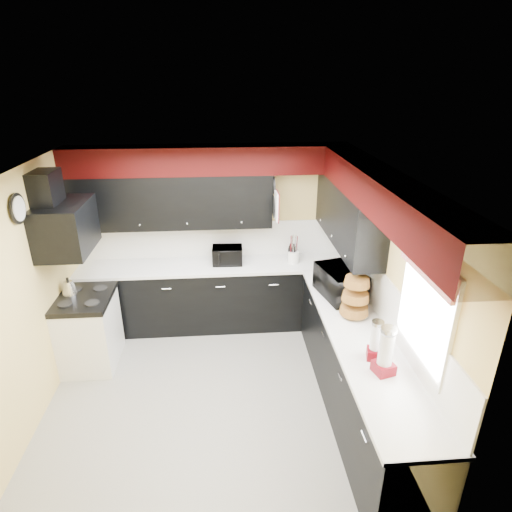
{
  "coord_description": "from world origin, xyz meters",
  "views": [
    {
      "loc": [
        0.17,
        -3.8,
        3.34
      ],
      "look_at": [
        0.54,
        0.9,
        1.3
      ],
      "focal_mm": 30.0,
      "sensor_mm": 36.0,
      "label": 1
    }
  ],
  "objects": [
    {
      "name": "pan_top",
      "position": [
        0.82,
        1.55,
        2.0
      ],
      "size": [
        0.03,
        0.22,
        0.4
      ],
      "primitive_type": null,
      "color": "black",
      "rests_on": "upper_back"
    },
    {
      "name": "soffit_right",
      "position": [
        1.62,
        -0.18,
        2.33
      ],
      "size": [
        0.36,
        3.24,
        0.35
      ],
      "primitive_type": "cube",
      "color": "black",
      "rests_on": "wall_right"
    },
    {
      "name": "baskets",
      "position": [
        1.52,
        0.05,
        1.18
      ],
      "size": [
        0.27,
        0.27,
        0.5
      ],
      "primitive_type": null,
      "color": "brown",
      "rests_on": "upper_right"
    },
    {
      "name": "hood",
      "position": [
        -1.55,
        0.75,
        1.78
      ],
      "size": [
        0.5,
        0.78,
        0.55
      ],
      "primitive_type": "cube",
      "color": "black",
      "rests_on": "wall_left"
    },
    {
      "name": "counter_right",
      "position": [
        1.5,
        -0.3,
        0.92
      ],
      "size": [
        0.64,
        3.02,
        0.04
      ],
      "primitive_type": "cube",
      "color": "white",
      "rests_on": "cab_right"
    },
    {
      "name": "cooktop",
      "position": [
        -1.5,
        0.75,
        0.89
      ],
      "size": [
        0.62,
        0.77,
        0.06
      ],
      "primitive_type": "cube",
      "color": "black",
      "rests_on": "stove"
    },
    {
      "name": "utensil_crock",
      "position": [
        1.1,
        1.48,
        1.02
      ],
      "size": [
        0.2,
        0.2,
        0.16
      ],
      "primitive_type": "cylinder",
      "rotation": [
        0.0,
        0.0,
        0.39
      ],
      "color": "white",
      "rests_on": "counter_back"
    },
    {
      "name": "upper_back",
      "position": [
        -0.5,
        1.62,
        1.8
      ],
      "size": [
        2.6,
        0.35,
        0.7
      ],
      "primitive_type": "cube",
      "color": "black",
      "rests_on": "wall_back"
    },
    {
      "name": "stove",
      "position": [
        -1.5,
        0.75,
        0.43
      ],
      "size": [
        0.6,
        0.75,
        0.86
      ],
      "primitive_type": "cube",
      "color": "white",
      "rests_on": "ground"
    },
    {
      "name": "valance",
      "position": [
        1.73,
        -0.9,
        1.95
      ],
      "size": [
        0.04,
        0.88,
        0.2
      ],
      "primitive_type": "cube",
      "color": "red",
      "rests_on": "wall_right"
    },
    {
      "name": "splash_back",
      "position": [
        0.0,
        1.79,
        1.19
      ],
      "size": [
        3.6,
        0.02,
        0.5
      ],
      "primitive_type": "cube",
      "color": "white",
      "rests_on": "counter_back"
    },
    {
      "name": "kettle",
      "position": [
        -1.68,
        0.85,
        1.0
      ],
      "size": [
        0.19,
        0.19,
        0.16
      ],
      "primitive_type": null,
      "rotation": [
        0.0,
        0.0,
        -0.1
      ],
      "color": "#B6B7BB",
      "rests_on": "cooktop"
    },
    {
      "name": "counter_back",
      "position": [
        0.0,
        1.5,
        0.92
      ],
      "size": [
        3.62,
        0.64,
        0.04
      ],
      "primitive_type": "cube",
      "color": "white",
      "rests_on": "cab_back"
    },
    {
      "name": "ground",
      "position": [
        0.0,
        0.0,
        0.0
      ],
      "size": [
        3.6,
        3.6,
        0.0
      ],
      "primitive_type": "plane",
      "color": "gray",
      "rests_on": "ground"
    },
    {
      "name": "microwave",
      "position": [
        1.49,
        0.5,
        1.11
      ],
      "size": [
        0.55,
        0.69,
        0.34
      ],
      "primitive_type": "imported",
      "rotation": [
        0.0,
        0.0,
        1.81
      ],
      "color": "black",
      "rests_on": "counter_right"
    },
    {
      "name": "toaster_oven",
      "position": [
        0.2,
        1.52,
        1.06
      ],
      "size": [
        0.41,
        0.35,
        0.23
      ],
      "primitive_type": "imported",
      "rotation": [
        0.0,
        0.0,
        -0.03
      ],
      "color": "black",
      "rests_on": "counter_back"
    },
    {
      "name": "pan_low",
      "position": [
        0.82,
        1.68,
        1.72
      ],
      "size": [
        0.03,
        0.24,
        0.42
      ],
      "primitive_type": null,
      "color": "black",
      "rests_on": "upper_back"
    },
    {
      "name": "cab_back",
      "position": [
        0.0,
        1.5,
        0.45
      ],
      "size": [
        3.6,
        0.6,
        0.9
      ],
      "primitive_type": "cube",
      "color": "black",
      "rests_on": "ground"
    },
    {
      "name": "hood_duct",
      "position": [
        -1.68,
        0.75,
        2.2
      ],
      "size": [
        0.24,
        0.4,
        0.4
      ],
      "primitive_type": "cube",
      "color": "black",
      "rests_on": "wall_left"
    },
    {
      "name": "pan_mid",
      "position": [
        0.82,
        1.42,
        1.75
      ],
      "size": [
        0.03,
        0.28,
        0.46
      ],
      "primitive_type": null,
      "color": "black",
      "rests_on": "upper_back"
    },
    {
      "name": "window",
      "position": [
        1.79,
        -0.9,
        1.55
      ],
      "size": [
        0.03,
        0.86,
        0.96
      ],
      "primitive_type": null,
      "color": "white",
      "rests_on": "wall_right"
    },
    {
      "name": "clock",
      "position": [
        -1.77,
        0.25,
        2.15
      ],
      "size": [
        0.03,
        0.3,
        0.3
      ],
      "primitive_type": null,
      "color": "black",
      "rests_on": "wall_left"
    },
    {
      "name": "dispenser_a",
      "position": [
        1.49,
        -0.69,
        1.12
      ],
      "size": [
        0.16,
        0.16,
        0.35
      ],
      "primitive_type": null,
      "rotation": [
        0.0,
        0.0,
        -0.26
      ],
      "color": "#5F0007",
      "rests_on": "counter_right"
    },
    {
      "name": "wall_right",
      "position": [
        1.8,
        0.0,
        1.25
      ],
      "size": [
        0.06,
        3.6,
        2.5
      ],
      "primitive_type": "cube",
      "color": "#E0C666",
      "rests_on": "ground"
    },
    {
      "name": "upper_right",
      "position": [
        1.62,
        0.9,
        1.8
      ],
      "size": [
        0.35,
        1.8,
        0.7
      ],
      "primitive_type": "cube",
      "color": "black",
      "rests_on": "wall_right"
    },
    {
      "name": "dispenser_b",
      "position": [
        1.5,
        -0.89,
        1.16
      ],
      "size": [
        0.2,
        0.2,
        0.44
      ],
      "primitive_type": null,
      "rotation": [
        0.0,
        0.0,
        0.27
      ],
      "color": "#69010B",
      "rests_on": "counter_right"
    },
    {
      "name": "soffit_back",
      "position": [
        0.0,
        1.62,
        2.33
      ],
      "size": [
        3.6,
        0.36,
        0.35
      ],
      "primitive_type": "cube",
      "color": "black",
      "rests_on": "wall_back"
    },
    {
      "name": "wall_back",
      "position": [
        0.0,
        1.8,
        1.25
      ],
      "size": [
        3.6,
        0.06,
        2.5
      ],
      "primitive_type": "cube",
      "color": "#E0C666",
      "rests_on": "ground"
    },
    {
      "name": "deco_plate",
      "position": [
        1.77,
        -0.35,
        2.25
      ],
      "size": [
        0.03,
        0.24,
        0.24
      ],
      "primitive_type": null,
      "color": "white",
      "rests_on": "wall_right"
    },
    {
      "name": "knife_block",
      "position": [
        1.1,
        1.55,
        1.05
      ],
      "size": [
        0.14,
        0.17,
        0.22
      ],
      "primitive_type": "cube",
      "rotation": [
        0.0,
        0.0,
        -0.37
      ],
      "color": "black",
      "rests_on": "counter_back"
    },
    {
      "name": "cut_board",
      "position": [
        0.83,
        1.3,
        1.8
      ],
      "size": [
        0.03,
        0.26,
        0.35
      ],
      "primitive_type": "cube",
      "color": "white",
      "rests_on": "upper_back"
    },
    {
      "name": "wall_left",
      "position": [
        -1.8,
        0.0,
        1.25
      ],
      "size": [
        0.06,
        3.6,
        2.5
      ],
      "primitive_type": "cube",
      "color": "#E0C666",
      "rests_on": "ground"
    },
    {
      "name": "cab_right",
      "position": [
        1.5,
        -0.3,
        0.45
      ],
      "size": [
        0.6,
        3.0,
        0.9
      ],
      "primitive_type": "cube",
      "color": "black",
      "rests_on": "ground"
    },
    {
      "name": "ceiling",
      "position": [
        0.0,
        0.0,
        2.5
      ],
      "size": [
        3.6,
        3.6,
        0.06
      ],
      "primitive_type": "cube",
      "color": "white",
      "rests_on": "wall_back"
    },
    {
      "name": "splash_right",
      "position": [
        1.79,
        0.0,
        1.19
      ],
      "size": [
        0.02,
        3.6,
        0.5
      ],
      "primitive_type": "cube",
      "color": "white",
      "rests_on": "counter_right"
    }
  ]
}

